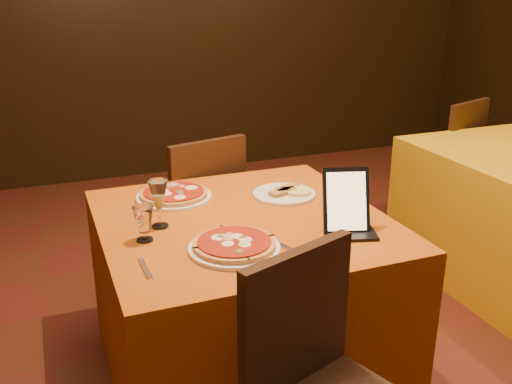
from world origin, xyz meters
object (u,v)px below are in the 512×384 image
object	(u,v)px
main_table	(243,301)
chair_main_far	(192,216)
pizza_near	(234,246)
wine_glass	(159,204)
pizza_far	(174,195)
water_glass	(144,224)
tablet	(346,200)
chair_side_far	(438,163)

from	to	relation	value
main_table	chair_main_far	distance (m)	0.80
pizza_near	main_table	bearing A→B (deg)	64.43
main_table	wine_glass	bearing A→B (deg)	174.18
chair_main_far	pizza_near	bearing A→B (deg)	69.49
pizza_far	chair_main_far	bearing A→B (deg)	67.58
main_table	pizza_near	distance (m)	0.49
chair_main_far	water_glass	size ratio (longest dim) A/B	7.00
tablet	main_table	bearing A→B (deg)	158.36
chair_main_far	wine_glass	xyz separation A→B (m)	(-0.32, -0.77, 0.39)
chair_main_far	water_glass	world-z (taller)	chair_main_far
water_glass	tablet	bearing A→B (deg)	-14.26
chair_side_far	tablet	distance (m)	2.09
pizza_near	wine_glass	distance (m)	0.36
pizza_far	tablet	size ratio (longest dim) A/B	1.33
chair_main_far	tablet	world-z (taller)	tablet
chair_main_far	tablet	bearing A→B (deg)	92.97
chair_side_far	tablet	xyz separation A→B (m)	(-1.53, -1.37, 0.41)
chair_main_far	wine_glass	size ratio (longest dim) A/B	4.79
pizza_far	water_glass	size ratio (longest dim) A/B	2.49
water_glass	tablet	size ratio (longest dim) A/B	0.53
pizza_near	tablet	size ratio (longest dim) A/B	1.32
chair_main_far	tablet	distance (m)	1.17
water_glass	pizza_far	bearing A→B (deg)	62.48
chair_main_far	wine_glass	world-z (taller)	wine_glass
chair_main_far	tablet	xyz separation A→B (m)	(0.32, -1.05, 0.41)
main_table	pizza_near	xyz separation A→B (m)	(-0.12, -0.26, 0.39)
chair_side_far	wine_glass	distance (m)	2.45
main_table	wine_glass	xyz separation A→B (m)	(-0.32, 0.03, 0.47)
tablet	chair_side_far	bearing A→B (deg)	58.56
main_table	tablet	xyz separation A→B (m)	(0.32, -0.25, 0.49)
main_table	pizza_far	size ratio (longest dim) A/B	3.40
main_table	chair_main_far	world-z (taller)	chair_main_far
chair_main_far	chair_side_far	world-z (taller)	same
pizza_near	tablet	distance (m)	0.45
main_table	wine_glass	world-z (taller)	wine_glass
wine_glass	water_glass	world-z (taller)	wine_glass
wine_glass	pizza_near	bearing A→B (deg)	-56.30
wine_glass	chair_side_far	bearing A→B (deg)	26.49
chair_side_far	pizza_far	world-z (taller)	chair_side_far
main_table	chair_side_far	world-z (taller)	chair_side_far
main_table	water_glass	xyz separation A→B (m)	(-0.40, -0.07, 0.44)
chair_main_far	water_glass	xyz separation A→B (m)	(-0.40, -0.87, 0.36)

